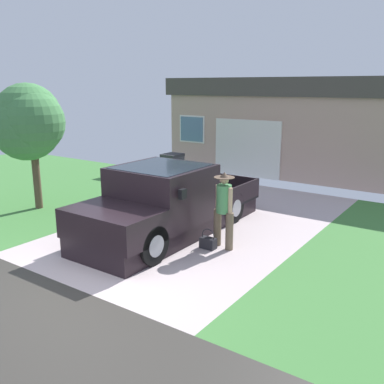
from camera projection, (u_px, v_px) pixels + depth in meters
The scene contains 6 objects.
pickup_truck at pixel (163, 205), 9.90m from camera, with size 2.12×5.30×1.68m.
person_with_hat at pixel (224, 207), 9.11m from camera, with size 0.52×0.44×1.68m.
handbag at pixel (208, 242), 9.24m from camera, with size 0.35×0.20×0.45m.
house_with_garage at pixel (312, 125), 17.32m from camera, with size 10.98×5.33×3.74m.
front_yard_tree at pixel (29, 122), 11.61m from camera, with size 2.06×1.94×3.53m.
wheeled_trash_bin at pixel (172, 167), 15.35m from camera, with size 0.60×0.72×1.06m.
Camera 1 is at (5.63, -4.40, 3.46)m, focal length 39.73 mm.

